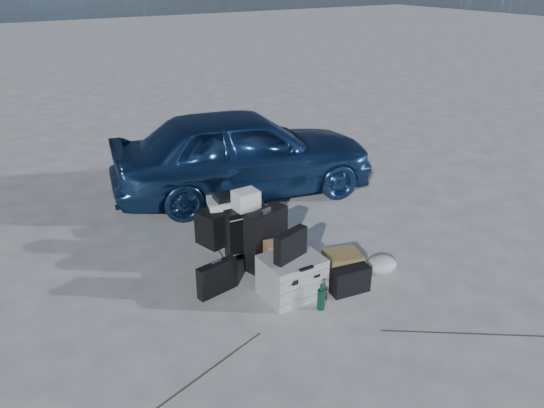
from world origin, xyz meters
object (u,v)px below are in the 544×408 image
at_px(car, 243,152).
at_px(green_bottle, 321,296).
at_px(briefcase, 217,278).
at_px(suitcase_right, 246,232).
at_px(duffel_bag, 230,221).
at_px(pelican_case, 292,276).
at_px(suitcase_left, 266,238).
at_px(cardboard_box, 343,264).

relative_size(car, green_bottle, 12.54).
xyz_separation_m(briefcase, suitcase_right, (0.60, 0.51, 0.11)).
relative_size(duffel_bag, green_bottle, 2.80).
bearing_deg(briefcase, pelican_case, -43.70).
distance_m(suitcase_left, suitcase_right, 0.32).
bearing_deg(duffel_bag, suitcase_left, -103.96).
bearing_deg(green_bottle, briefcase, 132.74).
bearing_deg(suitcase_right, green_bottle, -81.63).
xyz_separation_m(car, duffel_bag, (-0.76, -1.04, -0.40)).
bearing_deg(green_bottle, suitcase_right, 93.54).
distance_m(suitcase_left, duffel_bag, 0.79).
relative_size(pelican_case, green_bottle, 1.96).
relative_size(suitcase_left, green_bottle, 2.26).
height_order(suitcase_right, cardboard_box, suitcase_right).
distance_m(briefcase, duffel_bag, 1.17).
bearing_deg(duffel_bag, briefcase, -138.59).
bearing_deg(cardboard_box, suitcase_right, 123.85).
xyz_separation_m(suitcase_left, green_bottle, (0.02, -0.93, -0.17)).
relative_size(briefcase, suitcase_left, 0.66).
bearing_deg(pelican_case, cardboard_box, 0.67).
relative_size(car, briefcase, 8.38).
relative_size(car, suitcase_right, 6.49).
bearing_deg(suitcase_left, suitcase_right, 83.49).
distance_m(suitcase_right, duffel_bag, 0.47).
height_order(briefcase, green_bottle, briefcase).
distance_m(pelican_case, cardboard_box, 0.62).
height_order(suitcase_left, suitcase_right, suitcase_left).
height_order(car, suitcase_right, car).
distance_m(suitcase_right, green_bottle, 1.26).
bearing_deg(car, suitcase_right, 164.38).
relative_size(suitcase_left, duffel_bag, 0.81).
height_order(cardboard_box, green_bottle, green_bottle).
height_order(briefcase, suitcase_right, suitcase_right).
bearing_deg(suitcase_left, car, 50.95).
bearing_deg(car, duffel_bag, 156.24).
xyz_separation_m(briefcase, suitcase_left, (0.66, 0.19, 0.15)).
height_order(briefcase, duffel_bag, duffel_bag).
distance_m(briefcase, suitcase_left, 0.71).
bearing_deg(briefcase, car, 45.03).
bearing_deg(green_bottle, pelican_case, 104.81).
relative_size(pelican_case, duffel_bag, 0.70).
bearing_deg(car, suitcase_left, 170.21).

